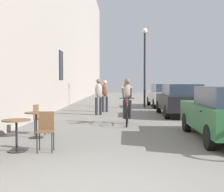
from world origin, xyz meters
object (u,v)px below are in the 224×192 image
Objects in this scene: cafe_table_near at (16,129)px; pedestrian_mid at (105,94)px; pedestrian_near at (99,95)px; cyclist_on_bicycle at (127,103)px; parked_car_third at (164,95)px; cafe_chair_mid_toward_street at (39,117)px; pedestrian_far at (126,92)px; parked_motorcycle at (221,134)px; street_lamp at (145,57)px; cafe_table_mid at (36,119)px; parked_car_second at (180,99)px; cafe_chair_near_toward_street at (46,128)px.

pedestrian_mid is (1.51, 9.44, 0.42)m from cafe_table_near.
pedestrian_near reaches higher than cafe_table_near.
cyclist_on_bicycle reaches higher than parked_car_third.
cafe_chair_mid_toward_street is 0.21× the size of parked_car_third.
pedestrian_mid is at bearing 81.73° from pedestrian_near.
pedestrian_far is at bearing 77.27° from cafe_table_near.
parked_motorcycle is at bearing -66.88° from pedestrian_near.
street_lamp is 2.28× the size of parked_motorcycle.
parked_car_third is (3.58, 3.44, -0.19)m from pedestrian_mid.
street_lamp is (3.86, 10.63, 2.59)m from cafe_table_mid.
cafe_chair_mid_toward_street is 5.20m from parked_motorcycle.
pedestrian_mid is at bearing -128.39° from street_lamp.
cafe_table_mid is 0.42× the size of pedestrian_near.
parked_car_third is at bearing 22.25° from street_lamp.
pedestrian_mid is (-1.07, 4.83, 0.14)m from cyclist_on_bicycle.
cafe_table_near is at bearing -87.43° from cafe_chair_mid_toward_street.
cyclist_on_bicycle is at bearing -106.91° from parked_car_third.
pedestrian_mid is at bearing 152.91° from parked_car_second.
street_lamp is at bearing 72.79° from cafe_table_near.
cyclist_on_bicycle is (2.58, 4.61, 0.29)m from cafe_table_near.
pedestrian_mid is 4.97m from parked_car_third.
pedestrian_far is 4.94m from parked_car_second.
street_lamp is (3.18, 12.29, 2.59)m from cafe_chair_near_toward_street.
pedestrian_mid is at bearing -136.17° from parked_car_third.
cafe_chair_mid_toward_street is at bearing 154.72° from parked_motorcycle.
pedestrian_near is 0.97× the size of pedestrian_far.
street_lamp is 2.72m from parked_car_third.
parked_car_third is 1.94× the size of parked_motorcycle.
cafe_chair_near_toward_street is 0.18× the size of street_lamp.
cafe_table_mid is 0.64m from cafe_chair_mid_toward_street.
pedestrian_near is at bearing -119.60° from street_lamp.
pedestrian_far reaches higher than cyclist_on_bicycle.
parked_car_third is (1.27, 0.52, -2.35)m from street_lamp.
cafe_table_mid is 11.60m from street_lamp.
pedestrian_mid is 2.75m from pedestrian_far.
street_lamp is (2.31, 2.92, 2.16)m from pedestrian_mid.
cafe_table_near is 0.42× the size of pedestrian_near.
pedestrian_far is (0.11, 7.31, 0.19)m from cyclist_on_bicycle.
street_lamp is at bearing 70.04° from cafe_table_mid.
pedestrian_near is 4.27m from pedestrian_far.
cafe_chair_near_toward_street is at bearing -71.83° from cafe_chair_mid_toward_street.
cyclist_on_bicycle is 3.91m from parked_car_second.
parked_car_third is at bearing 21.71° from pedestrian_far.
cafe_table_near is 1.00× the size of cafe_table_mid.
street_lamp is at bearing -157.75° from parked_car_third.
pedestrian_mid is 4.31m from street_lamp.
cafe_chair_mid_toward_street is 0.41× the size of parked_motorcycle.
parked_motorcycle reaches higher than cafe_table_near.
cafe_chair_mid_toward_street is 0.52× the size of pedestrian_near.
cyclist_on_bicycle is 3.53m from pedestrian_near.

